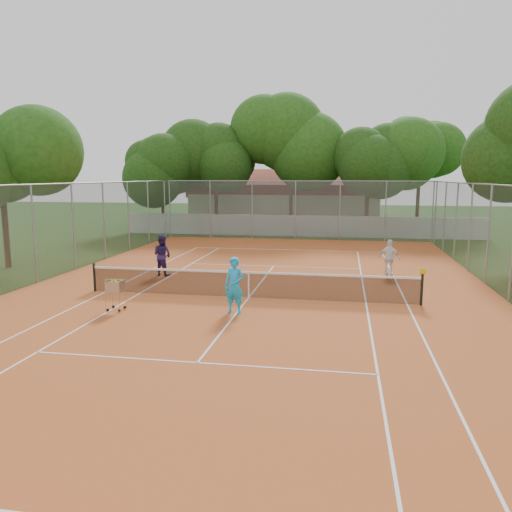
% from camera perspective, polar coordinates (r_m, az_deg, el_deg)
% --- Properties ---
extents(ground, '(120.00, 120.00, 0.00)m').
position_cam_1_polar(ground, '(17.94, -0.83, -4.85)').
color(ground, '#17360E').
rests_on(ground, ground).
extents(court_pad, '(18.00, 34.00, 0.02)m').
position_cam_1_polar(court_pad, '(17.94, -0.83, -4.82)').
color(court_pad, '#B65523').
rests_on(court_pad, ground).
extents(court_lines, '(10.98, 23.78, 0.01)m').
position_cam_1_polar(court_lines, '(17.94, -0.83, -4.78)').
color(court_lines, white).
rests_on(court_lines, court_pad).
extents(tennis_net, '(11.88, 0.10, 0.98)m').
position_cam_1_polar(tennis_net, '(17.83, -0.84, -3.26)').
color(tennis_net, black).
rests_on(tennis_net, court_pad).
extents(perimeter_fence, '(18.00, 34.00, 4.00)m').
position_cam_1_polar(perimeter_fence, '(17.57, -0.85, 1.49)').
color(perimeter_fence, slate).
rests_on(perimeter_fence, ground).
extents(boundary_wall, '(26.00, 0.30, 1.50)m').
position_cam_1_polar(boundary_wall, '(36.43, 4.79, 3.46)').
color(boundary_wall, silver).
rests_on(boundary_wall, ground).
extents(clubhouse, '(16.40, 9.00, 4.40)m').
position_cam_1_polar(clubhouse, '(46.45, 3.48, 6.49)').
color(clubhouse, beige).
rests_on(clubhouse, ground).
extents(tropical_trees, '(29.00, 19.00, 10.00)m').
position_cam_1_polar(tropical_trees, '(39.24, 5.28, 10.07)').
color(tropical_trees, '#14330C').
rests_on(tropical_trees, ground).
extents(player_near, '(0.73, 0.55, 1.80)m').
position_cam_1_polar(player_near, '(15.77, -2.48, -3.38)').
color(player_near, '#1CABF0').
rests_on(player_near, court_pad).
extents(player_far_left, '(1.03, 0.92, 1.77)m').
position_cam_1_polar(player_far_left, '(22.19, -10.67, 0.08)').
color(player_far_left, '#271A4E').
rests_on(player_far_left, court_pad).
extents(player_far_right, '(1.01, 0.73, 1.59)m').
position_cam_1_polar(player_far_right, '(22.45, 15.02, -0.20)').
color(player_far_right, white).
rests_on(player_far_right, court_pad).
extents(ball_hopper, '(0.66, 0.66, 1.09)m').
position_cam_1_polar(ball_hopper, '(16.79, -15.74, -4.20)').
color(ball_hopper, '#ADADB4').
rests_on(ball_hopper, court_pad).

